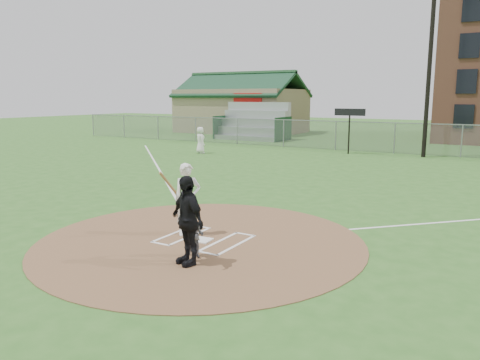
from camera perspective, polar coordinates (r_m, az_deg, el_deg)
The scene contains 14 objects.
ground at distance 12.22m, azimuth -4.80°, elevation -7.45°, with size 140.00×140.00×0.00m, color #2F6221.
dirt_circle at distance 12.21m, azimuth -4.80°, elevation -7.40°, with size 8.40×8.40×0.02m, color brown.
home_plate at distance 12.20m, azimuth -4.66°, elevation -7.30°, with size 0.46×0.46×0.03m, color white.
foul_line_third at distance 24.57m, azimuth -9.89°, elevation 1.37°, with size 0.10×24.00×0.01m, color white.
catcher at distance 10.85m, azimuth -5.67°, elevation -6.73°, with size 0.51×0.40×1.05m, color slate.
umpire at distance 10.33m, azimuth -6.46°, elevation -4.89°, with size 1.17×0.49×1.99m, color black.
ondeck_player at distance 30.84m, azimuth -4.86°, elevation 4.86°, with size 0.85×0.55×1.74m, color white.
batters_boxes at distance 12.33m, azimuth -4.39°, elevation -7.16°, with size 2.08×1.88×0.01m.
batter_at_plate at distance 12.50m, azimuth -6.41°, elevation -2.35°, with size 0.82×1.12×1.94m.
outfield_fence at distance 32.32m, azimuth 18.33°, elevation 4.89°, with size 56.08×0.08×2.03m.
bleachers at distance 40.85m, azimuth 1.47°, elevation 7.19°, with size 6.08×3.20×3.20m.
clubhouse at distance 49.19m, azimuth 0.20°, elevation 8.63°, with size 12.20×8.71×6.23m.
light_pole at distance 31.00m, azimuth 22.24°, elevation 14.82°, with size 1.20×0.30×12.22m.
scoreboard_sign at distance 31.13m, azimuth 13.22°, elevation 7.48°, with size 2.00×0.10×2.93m.
Camera 1 is at (6.75, -9.49, 3.68)m, focal length 35.00 mm.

